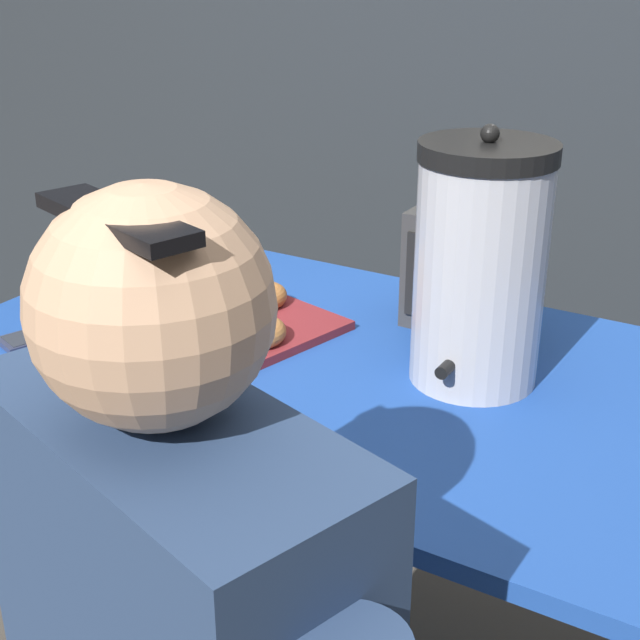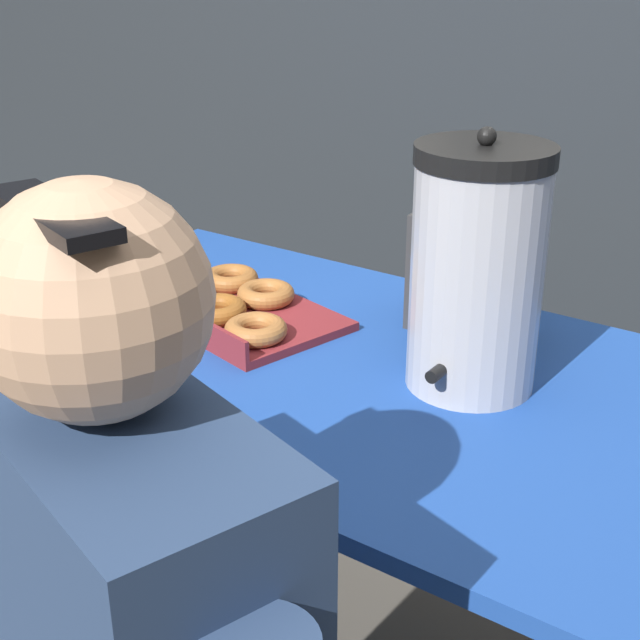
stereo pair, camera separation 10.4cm
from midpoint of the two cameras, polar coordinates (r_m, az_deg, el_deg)
name	(u,v)px [view 1 (the left image)]	position (r m, az deg, el deg)	size (l,w,h in m)	color
folding_table	(365,390)	(1.49, 0.88, -4.54)	(1.45, 0.78, 0.77)	#1E479E
donut_box	(226,309)	(1.64, -7.82, 0.66)	(0.41, 0.33, 0.05)	maroon
coffee_urn	(480,266)	(1.36, 8.06, 3.44)	(0.21, 0.23, 0.40)	#B7B7BC
cell_phone	(42,335)	(1.65, -19.09, -0.93)	(0.11, 0.16, 0.01)	#2D334C
space_heater	(458,267)	(1.60, 7.02, 3.35)	(0.16, 0.15, 0.21)	#333333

